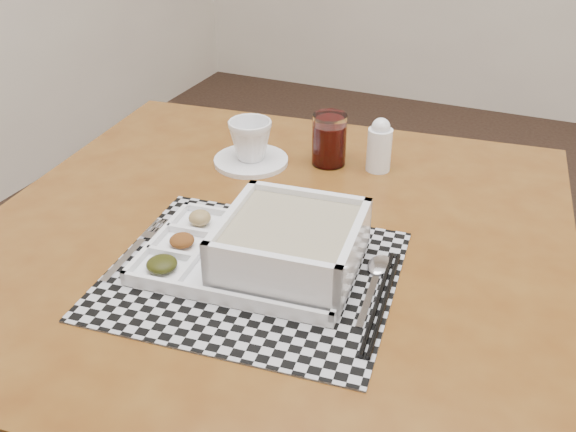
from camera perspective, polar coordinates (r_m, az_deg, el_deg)
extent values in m
cube|color=#5C2F10|center=(1.09, -1.53, -2.14)|extent=(1.07, 1.07, 0.04)
cylinder|color=#5C2F10|center=(1.78, -10.21, -2.37)|extent=(0.05, 0.05, 0.69)
cylinder|color=#5C2F10|center=(1.62, 19.01, -7.43)|extent=(0.05, 0.05, 0.69)
cube|color=#5C2F10|center=(1.47, 3.85, 4.44)|extent=(0.84, 0.11, 0.08)
cube|color=#5C2F10|center=(1.30, -19.32, -1.14)|extent=(0.11, 0.84, 0.08)
cube|color=#5C2F10|center=(1.08, 20.27, -8.27)|extent=(0.11, 0.84, 0.08)
cube|color=#ABABB2|center=(0.97, -3.18, -5.14)|extent=(0.46, 0.41, 0.00)
cube|color=white|center=(0.99, -3.41, -3.97)|extent=(0.34, 0.25, 0.01)
cube|color=white|center=(1.07, -1.43, -0.39)|extent=(0.32, 0.04, 0.01)
cube|color=white|center=(0.90, -5.81, -7.03)|extent=(0.32, 0.04, 0.01)
cube|color=white|center=(1.04, -11.50, -1.91)|extent=(0.03, 0.22, 0.01)
cube|color=white|center=(0.95, 5.49, -5.04)|extent=(0.03, 0.22, 0.01)
cube|color=white|center=(1.01, -7.43, -2.69)|extent=(0.03, 0.20, 0.01)
cube|color=white|center=(1.00, -10.45, -3.29)|extent=(0.08, 0.02, 0.01)
cube|color=white|center=(1.05, -8.79, -1.32)|extent=(0.08, 0.02, 0.01)
ellipsoid|color=black|center=(0.97, -11.15, -4.21)|extent=(0.05, 0.05, 0.02)
ellipsoid|color=#4F280D|center=(1.02, -9.41, -2.15)|extent=(0.04, 0.04, 0.02)
ellipsoid|color=olive|center=(1.07, -7.85, -0.16)|extent=(0.04, 0.04, 0.02)
cube|color=white|center=(0.97, 0.28, -3.96)|extent=(0.22, 0.22, 0.01)
cube|color=white|center=(1.03, 1.86, 0.40)|extent=(0.20, 0.03, 0.08)
cube|color=white|center=(0.88, -1.57, -5.55)|extent=(0.20, 0.03, 0.08)
cube|color=white|center=(0.98, -5.00, -1.42)|extent=(0.03, 0.20, 0.08)
cube|color=white|center=(0.93, 5.84, -3.29)|extent=(0.03, 0.20, 0.08)
cube|color=tan|center=(0.95, 0.28, -2.54)|extent=(0.20, 0.20, 0.07)
cube|color=silver|center=(1.02, -14.26, -3.82)|extent=(0.02, 0.12, 0.00)
cube|color=silver|center=(1.08, -12.28, -1.69)|extent=(0.02, 0.02, 0.00)
cube|color=silver|center=(1.10, -11.96, -0.82)|extent=(0.01, 0.04, 0.00)
cube|color=silver|center=(1.10, -11.68, -0.87)|extent=(0.01, 0.04, 0.00)
cube|color=silver|center=(1.10, -11.41, -0.92)|extent=(0.01, 0.04, 0.00)
cube|color=silver|center=(1.10, -11.13, -0.97)|extent=(0.01, 0.04, 0.00)
cube|color=silver|center=(0.92, 7.11, -7.49)|extent=(0.02, 0.12, 0.00)
ellipsoid|color=silver|center=(0.99, 8.16, -4.33)|extent=(0.04, 0.06, 0.01)
cylinder|color=black|center=(0.92, 8.00, -7.41)|extent=(0.03, 0.24, 0.01)
cylinder|color=black|center=(0.92, 8.61, -7.51)|extent=(0.03, 0.24, 0.01)
cylinder|color=white|center=(1.30, -3.31, 4.93)|extent=(0.15, 0.15, 0.01)
imported|color=white|center=(1.28, -3.37, 6.76)|extent=(0.11, 0.11, 0.08)
cylinder|color=white|center=(1.28, 3.68, 6.80)|extent=(0.07, 0.07, 0.10)
cylinder|color=#3A0404|center=(1.28, 3.67, 6.35)|extent=(0.06, 0.06, 0.08)
cylinder|color=white|center=(1.27, 8.10, 5.85)|extent=(0.05, 0.05, 0.09)
sphere|color=white|center=(1.25, 8.26, 7.83)|extent=(0.04, 0.04, 0.04)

